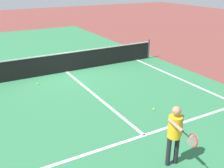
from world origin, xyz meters
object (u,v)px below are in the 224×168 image
player_near (175,130)px  tennis_ball_mid_court (154,109)px  net (66,62)px  tennis_ball_near_net (38,84)px

player_near → tennis_ball_mid_court: bearing=61.1°
net → tennis_ball_mid_court: (1.22, -5.26, -0.46)m
net → tennis_ball_near_net: size_ratio=148.99×
net → player_near: bearing=-91.2°
player_near → tennis_ball_mid_court: (1.39, 2.52, -0.93)m
player_near → tennis_ball_near_net: 7.03m
net → tennis_ball_mid_court: bearing=-76.9°
net → player_near: size_ratio=6.33×
net → player_near: 7.79m
player_near → tennis_ball_mid_court: player_near is taller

